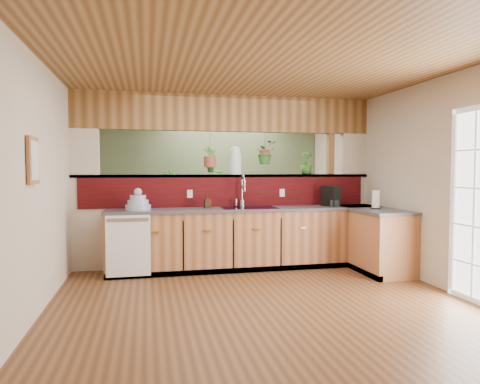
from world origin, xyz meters
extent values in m
cube|color=brown|center=(0.00, 0.00, 0.00)|extent=(4.60, 7.00, 0.01)
cube|color=brown|center=(0.00, 0.00, 2.60)|extent=(4.60, 7.00, 0.01)
cube|color=beige|center=(0.00, 3.50, 1.30)|extent=(4.60, 0.02, 2.60)
cube|color=beige|center=(0.00, -3.50, 1.30)|extent=(4.60, 0.02, 2.60)
cube|color=beige|center=(-2.30, 0.00, 1.30)|extent=(0.02, 7.00, 2.60)
cube|color=beige|center=(2.30, 0.00, 1.30)|extent=(0.02, 7.00, 2.60)
cube|color=beige|center=(0.00, 1.35, 0.68)|extent=(4.60, 0.15, 1.35)
cube|color=#3F080A|center=(0.00, 1.27, 1.12)|extent=(4.40, 0.02, 0.45)
cube|color=brown|center=(0.00, 1.35, 1.37)|extent=(4.60, 0.21, 0.04)
cube|color=brown|center=(0.00, 1.35, 2.33)|extent=(4.60, 0.15, 0.55)
cube|color=beige|center=(-2.10, 1.35, 1.70)|extent=(0.40, 0.15, 0.70)
cube|color=beige|center=(2.10, 1.35, 1.70)|extent=(0.40, 0.15, 0.70)
cube|color=brown|center=(1.70, 1.35, 1.30)|extent=(0.10, 0.10, 2.60)
cube|color=brown|center=(0.00, 1.35, 1.37)|extent=(4.60, 0.21, 0.04)
cube|color=brown|center=(0.00, 1.35, 2.33)|extent=(4.60, 0.15, 0.55)
cube|color=#5B714D|center=(0.00, 3.48, 1.30)|extent=(4.55, 0.02, 2.55)
cube|color=#9A5C35|center=(0.25, 0.98, 0.43)|extent=(4.10, 0.60, 0.86)
cube|color=#414145|center=(0.25, 0.98, 0.88)|extent=(4.14, 0.64, 0.04)
cube|color=#9A5C35|center=(2.00, 0.54, 0.43)|extent=(0.60, 1.48, 0.86)
cube|color=#414145|center=(2.00, 0.54, 0.88)|extent=(0.64, 1.52, 0.04)
cube|color=#9A5C35|center=(2.00, 0.98, 0.43)|extent=(0.60, 0.60, 0.86)
cube|color=#414145|center=(2.00, 0.98, 0.88)|extent=(0.64, 0.64, 0.04)
cube|color=black|center=(0.25, 0.71, 0.04)|extent=(4.10, 0.06, 0.08)
cube|color=black|center=(1.73, 0.54, 0.04)|extent=(0.06, 1.48, 0.08)
cube|color=white|center=(-1.48, 0.66, 0.45)|extent=(0.58, 0.02, 0.82)
cube|color=#B7B7B2|center=(-1.48, 0.65, 0.80)|extent=(0.54, 0.01, 0.05)
cube|color=black|center=(0.25, 0.98, 0.89)|extent=(0.82, 0.50, 0.03)
cube|color=black|center=(0.06, 0.98, 0.80)|extent=(0.34, 0.40, 0.16)
cube|color=black|center=(0.44, 0.98, 0.80)|extent=(0.34, 0.40, 0.16)
cube|color=#9A5C35|center=(-2.27, -0.80, 1.55)|extent=(0.03, 0.35, 0.45)
cube|color=silver|center=(-2.26, -0.80, 1.55)|extent=(0.01, 0.27, 0.37)
cylinder|color=#B7B7B2|center=(0.19, 1.18, 0.95)|extent=(0.07, 0.07, 0.10)
cylinder|color=#B7B7B2|center=(0.19, 1.18, 1.14)|extent=(0.02, 0.02, 0.29)
torus|color=#B7B7B2|center=(0.19, 1.10, 1.28)|extent=(0.21, 0.06, 0.21)
cylinder|color=#B7B7B2|center=(0.19, 1.01, 1.21)|extent=(0.02, 0.02, 0.12)
cylinder|color=#B7B7B2|center=(0.09, 1.18, 0.97)|extent=(0.03, 0.03, 0.10)
cylinder|color=#93A1BE|center=(-1.35, 0.95, 0.94)|extent=(0.35, 0.35, 0.08)
cylinder|color=#93A1BE|center=(-1.35, 0.95, 1.01)|extent=(0.29, 0.29, 0.07)
cylinder|color=#93A1BE|center=(-1.35, 0.95, 1.08)|extent=(0.22, 0.22, 0.07)
sphere|color=#93A1BE|center=(-1.35, 0.95, 1.15)|extent=(0.11, 0.11, 0.11)
imported|color=#382114|center=(-0.37, 1.04, 1.00)|extent=(0.10, 0.10, 0.20)
cube|color=black|center=(1.55, 0.99, 1.06)|extent=(0.17, 0.27, 0.31)
cube|color=black|center=(1.55, 0.90, 0.95)|extent=(0.15, 0.10, 0.10)
cylinder|color=silver|center=(1.55, 0.93, 0.99)|extent=(0.08, 0.08, 0.08)
cylinder|color=black|center=(1.98, 0.40, 0.91)|extent=(0.13, 0.13, 0.02)
cylinder|color=#B7B7B2|center=(1.98, 0.40, 1.04)|extent=(0.02, 0.02, 0.28)
cylinder|color=white|center=(1.98, 0.40, 1.04)|extent=(0.11, 0.11, 0.25)
cylinder|color=silver|center=(0.11, 1.35, 1.55)|extent=(0.19, 0.19, 0.32)
sphere|color=silver|center=(0.11, 1.35, 1.74)|extent=(0.17, 0.17, 0.17)
imported|color=#2A5D20|center=(1.29, 1.35, 1.57)|extent=(0.21, 0.21, 0.37)
cylinder|color=brown|center=(-0.28, 1.35, 1.85)|extent=(0.01, 0.01, 0.41)
cylinder|color=brown|center=(-0.28, 1.35, 1.58)|extent=(0.19, 0.19, 0.16)
imported|color=#2A5D20|center=(-0.28, 1.35, 1.83)|extent=(0.25, 0.21, 0.41)
cylinder|color=brown|center=(0.60, 1.35, 1.90)|extent=(0.01, 0.01, 0.30)
cylinder|color=brown|center=(0.60, 1.35, 1.69)|extent=(0.17, 0.17, 0.15)
imported|color=#2A5D20|center=(0.60, 1.35, 1.91)|extent=(0.41, 0.38, 0.36)
cube|color=black|center=(-0.30, 3.25, 0.50)|extent=(1.59, 0.91, 1.03)
imported|color=#2A5D20|center=(-0.79, 3.25, 1.24)|extent=(0.27, 0.21, 0.45)
imported|color=#2A5D20|center=(0.17, 3.25, 1.24)|extent=(0.33, 0.33, 0.46)
imported|color=#2A5D20|center=(0.42, 2.27, 0.41)|extent=(0.90, 0.83, 0.82)
camera|label=1|loc=(-1.23, -5.16, 1.46)|focal=32.00mm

